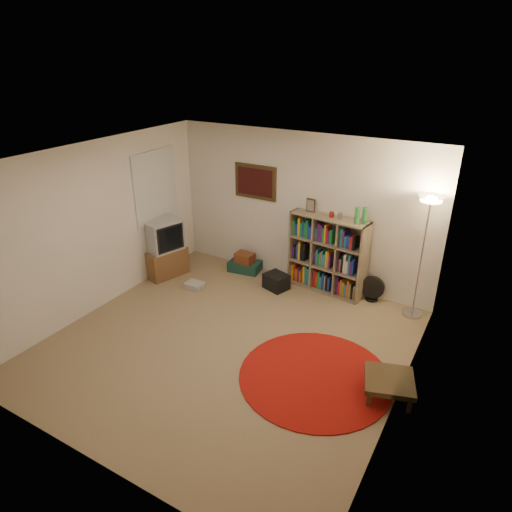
{
  "coord_description": "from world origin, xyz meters",
  "views": [
    {
      "loc": [
        2.89,
        -4.23,
        3.68
      ],
      "look_at": [
        0.1,
        0.6,
        1.1
      ],
      "focal_mm": 32.0,
      "sensor_mm": 36.0,
      "label": 1
    }
  ],
  "objects": [
    {
      "name": "suitcase",
      "position": [
        -0.95,
        2.02,
        0.09
      ],
      "size": [
        0.59,
        0.42,
        0.18
      ],
      "rotation": [
        0.0,
        0.0,
        0.13
      ],
      "color": "#13362D",
      "rests_on": "ground"
    },
    {
      "name": "duffel_bag",
      "position": [
        -0.16,
        1.72,
        0.13
      ],
      "size": [
        0.45,
        0.41,
        0.26
      ],
      "rotation": [
        0.0,
        0.0,
        -0.33
      ],
      "color": "black",
      "rests_on": "ground"
    },
    {
      "name": "tv_stand",
      "position": [
        -2.09,
        1.21,
        0.49
      ],
      "size": [
        0.67,
        0.81,
        1.02
      ],
      "rotation": [
        0.0,
        0.0,
        -0.3
      ],
      "color": "brown",
      "rests_on": "ground"
    },
    {
      "name": "floor_lamp",
      "position": [
        1.99,
        2.02,
        1.54
      ],
      "size": [
        0.41,
        0.41,
        1.85
      ],
      "rotation": [
        0.0,
        0.0,
        -0.16
      ],
      "color": "#B7B5BA",
      "rests_on": "ground"
    },
    {
      "name": "paper_towel",
      "position": [
        0.31,
        2.18,
        0.12
      ],
      "size": [
        0.14,
        0.14,
        0.25
      ],
      "rotation": [
        0.0,
        0.0,
        0.19
      ],
      "color": "silver",
      "rests_on": "ground"
    },
    {
      "name": "bookshelf",
      "position": [
        0.54,
        2.11,
        0.62
      ],
      "size": [
        1.31,
        0.51,
        1.53
      ],
      "rotation": [
        0.0,
        0.0,
        -0.12
      ],
      "color": "#7C6B52",
      "rests_on": "ground"
    },
    {
      "name": "room",
      "position": [
        -0.05,
        0.05,
        1.26
      ],
      "size": [
        4.54,
        4.54,
        2.54
      ],
      "color": "#87704F",
      "rests_on": "ground"
    },
    {
      "name": "floor_fan",
      "position": [
        1.33,
        2.12,
        0.21
      ],
      "size": [
        0.37,
        0.22,
        0.42
      ],
      "rotation": [
        0.0,
        0.0,
        0.13
      ],
      "color": "black",
      "rests_on": "ground"
    },
    {
      "name": "dvd_box",
      "position": [
        -1.34,
        1.05,
        0.05
      ],
      "size": [
        0.28,
        0.24,
        0.09
      ],
      "rotation": [
        0.0,
        0.0,
        0.01
      ],
      "color": "#A6A6AA",
      "rests_on": "ground"
    },
    {
      "name": "side_table",
      "position": [
        2.15,
        0.08,
        0.21
      ],
      "size": [
        0.69,
        0.69,
        0.25
      ],
      "rotation": [
        0.0,
        0.0,
        0.31
      ],
      "color": "#332412",
      "rests_on": "ground"
    },
    {
      "name": "red_rug",
      "position": [
        1.3,
        -0.04,
        0.01
      ],
      "size": [
        1.86,
        1.86,
        0.02
      ],
      "color": "maroon",
      "rests_on": "ground"
    },
    {
      "name": "wicker_basket",
      "position": [
        -0.93,
        1.99,
        0.27
      ],
      "size": [
        0.33,
        0.24,
        0.18
      ],
      "rotation": [
        0.0,
        0.0,
        -0.04
      ],
      "color": "#612C18",
      "rests_on": "suitcase"
    }
  ]
}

